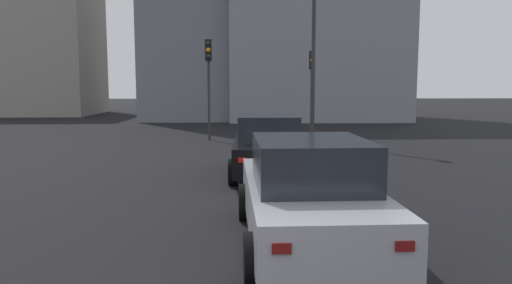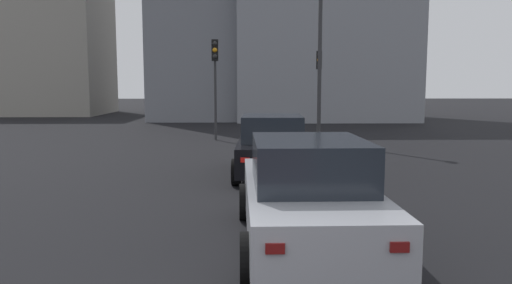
{
  "view_description": "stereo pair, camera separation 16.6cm",
  "coord_description": "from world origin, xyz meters",
  "px_view_note": "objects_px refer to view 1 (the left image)",
  "views": [
    {
      "loc": [
        -3.43,
        -0.56,
        2.4
      ],
      "look_at": [
        4.44,
        -0.89,
        1.46
      ],
      "focal_mm": 34.02,
      "sensor_mm": 36.0,
      "label": 1
    },
    {
      "loc": [
        -3.43,
        -0.73,
        2.4
      ],
      "look_at": [
        4.44,
        -0.89,
        1.46
      ],
      "focal_mm": 34.02,
      "sensor_mm": 36.0,
      "label": 2
    }
  ],
  "objects_px": {
    "traffic_light_near_right": "(312,74)",
    "street_lamp_kerbside": "(314,25)",
    "car_black_left_lead": "(268,147)",
    "car_silver_left_second": "(308,195)",
    "traffic_light_near_left": "(209,68)"
  },
  "relations": [
    {
      "from": "car_black_left_lead",
      "to": "traffic_light_near_left",
      "type": "relative_size",
      "value": 0.98
    },
    {
      "from": "car_black_left_lead",
      "to": "traffic_light_near_right",
      "type": "distance_m",
      "value": 12.39
    },
    {
      "from": "car_black_left_lead",
      "to": "car_silver_left_second",
      "type": "height_order",
      "value": "car_silver_left_second"
    },
    {
      "from": "traffic_light_near_left",
      "to": "traffic_light_near_right",
      "type": "xyz_separation_m",
      "value": [
        3.56,
        -4.98,
        -0.16
      ]
    },
    {
      "from": "street_lamp_kerbside",
      "to": "traffic_light_near_left",
      "type": "bearing_deg",
      "value": 77.12
    },
    {
      "from": "traffic_light_near_left",
      "to": "car_black_left_lead",
      "type": "bearing_deg",
      "value": 11.53
    },
    {
      "from": "car_black_left_lead",
      "to": "car_silver_left_second",
      "type": "distance_m",
      "value": 5.63
    },
    {
      "from": "car_black_left_lead",
      "to": "traffic_light_near_right",
      "type": "height_order",
      "value": "traffic_light_near_right"
    },
    {
      "from": "traffic_light_near_right",
      "to": "street_lamp_kerbside",
      "type": "height_order",
      "value": "street_lamp_kerbside"
    },
    {
      "from": "car_silver_left_second",
      "to": "traffic_light_near_left",
      "type": "bearing_deg",
      "value": 8.19
    },
    {
      "from": "car_black_left_lead",
      "to": "traffic_light_near_left",
      "type": "height_order",
      "value": "traffic_light_near_left"
    },
    {
      "from": "car_silver_left_second",
      "to": "car_black_left_lead",
      "type": "bearing_deg",
      "value": 1.37
    },
    {
      "from": "traffic_light_near_right",
      "to": "traffic_light_near_left",
      "type": "bearing_deg",
      "value": -48.29
    },
    {
      "from": "car_black_left_lead",
      "to": "car_silver_left_second",
      "type": "bearing_deg",
      "value": -175.55
    },
    {
      "from": "car_silver_left_second",
      "to": "traffic_light_near_right",
      "type": "xyz_separation_m",
      "value": [
        17.46,
        -2.76,
        2.14
      ]
    }
  ]
}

